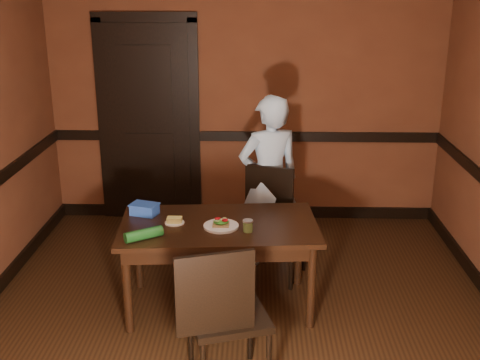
# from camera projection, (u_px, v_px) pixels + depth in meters

# --- Properties ---
(floor) EXTENTS (4.00, 4.50, 0.01)m
(floor) POSITION_uv_depth(u_px,v_px,m) (239.00, 330.00, 4.42)
(floor) COLOR black
(floor) RESTS_ON ground
(wall_back) EXTENTS (4.00, 0.02, 2.70)m
(wall_back) POSITION_uv_depth(u_px,v_px,m) (245.00, 93.00, 6.12)
(wall_back) COLOR #5B2F1B
(wall_back) RESTS_ON ground
(wall_front) EXTENTS (4.00, 0.02, 2.70)m
(wall_front) POSITION_uv_depth(u_px,v_px,m) (215.00, 354.00, 1.86)
(wall_front) COLOR #5B2F1B
(wall_front) RESTS_ON ground
(dado_back) EXTENTS (4.00, 0.03, 0.10)m
(dado_back) POSITION_uv_depth(u_px,v_px,m) (245.00, 136.00, 6.25)
(dado_back) COLOR black
(dado_back) RESTS_ON ground
(baseboard_back) EXTENTS (4.00, 0.03, 0.12)m
(baseboard_back) POSITION_uv_depth(u_px,v_px,m) (245.00, 211.00, 6.52)
(baseboard_back) COLOR black
(baseboard_back) RESTS_ON ground
(door) EXTENTS (1.05, 0.07, 2.20)m
(door) POSITION_uv_depth(u_px,v_px,m) (149.00, 118.00, 6.20)
(door) COLOR black
(door) RESTS_ON ground
(dining_table) EXTENTS (1.55, 0.95, 0.70)m
(dining_table) POSITION_uv_depth(u_px,v_px,m) (219.00, 265.00, 4.65)
(dining_table) COLOR black
(dining_table) RESTS_ON floor
(chair_far) EXTENTS (0.56, 0.56, 0.94)m
(chair_far) POSITION_uv_depth(u_px,v_px,m) (278.00, 226.00, 5.09)
(chair_far) COLOR black
(chair_far) RESTS_ON floor
(chair_near) EXTENTS (0.58, 0.58, 1.00)m
(chair_near) POSITION_uv_depth(u_px,v_px,m) (228.00, 313.00, 3.70)
(chair_near) COLOR black
(chair_near) RESTS_ON floor
(person) EXTENTS (0.65, 0.54, 1.54)m
(person) POSITION_uv_depth(u_px,v_px,m) (269.00, 181.00, 5.28)
(person) COLOR #A2C0D8
(person) RESTS_ON floor
(sandwich_plate) EXTENTS (0.26, 0.26, 0.07)m
(sandwich_plate) POSITION_uv_depth(u_px,v_px,m) (221.00, 225.00, 4.47)
(sandwich_plate) COLOR white
(sandwich_plate) RESTS_ON dining_table
(sauce_jar) EXTENTS (0.08, 0.08, 0.09)m
(sauce_jar) POSITION_uv_depth(u_px,v_px,m) (248.00, 226.00, 4.39)
(sauce_jar) COLOR olive
(sauce_jar) RESTS_ON dining_table
(cheese_saucer) EXTENTS (0.15, 0.15, 0.05)m
(cheese_saucer) POSITION_uv_depth(u_px,v_px,m) (175.00, 221.00, 4.54)
(cheese_saucer) COLOR white
(cheese_saucer) RESTS_ON dining_table
(food_tub) EXTENTS (0.25, 0.20, 0.09)m
(food_tub) POSITION_uv_depth(u_px,v_px,m) (145.00, 209.00, 4.70)
(food_tub) COLOR blue
(food_tub) RESTS_ON dining_table
(wrapped_veg) EXTENTS (0.28, 0.22, 0.08)m
(wrapped_veg) POSITION_uv_depth(u_px,v_px,m) (144.00, 234.00, 4.26)
(wrapped_veg) COLOR #154317
(wrapped_veg) RESTS_ON dining_table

